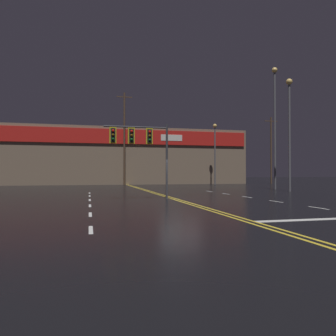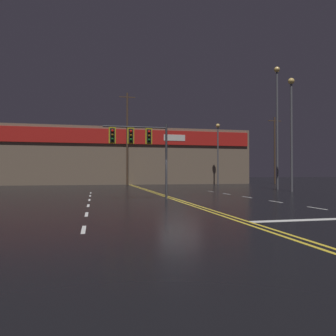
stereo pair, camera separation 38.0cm
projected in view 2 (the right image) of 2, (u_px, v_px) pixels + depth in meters
The scene contains 8 objects.
ground_plane at pixel (180, 201), 19.47m from camera, with size 200.00×200.00×0.00m, color black.
road_markings at pixel (206, 203), 18.02m from camera, with size 15.61×60.00×0.01m.
traffic_signal_median at pixel (139, 140), 20.22m from camera, with size 4.00×0.36×4.74m.
streetlight_near_left at pixel (277, 114), 32.88m from camera, with size 0.56×0.56×12.37m.
streetlight_near_right at pixel (291, 120), 29.07m from camera, with size 0.56×0.56×10.12m.
streetlight_far_left at pixel (218, 145), 46.51m from camera, with size 0.56×0.56×8.68m.
building_backdrop at pixel (127, 157), 51.39m from camera, with size 36.78×10.23×8.27m.
utility_pole_row at pixel (126, 142), 45.78m from camera, with size 46.92×0.26×12.92m.
Camera 2 is at (-4.95, -18.87, 1.65)m, focal length 35.00 mm.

